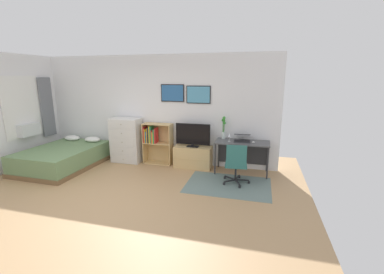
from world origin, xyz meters
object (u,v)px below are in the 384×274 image
object	(u,v)px
bookshelf	(155,140)
computer_mouse	(253,142)
bamboo_vase	(224,128)
tv_stand	(193,157)
bed	(64,157)
desk	(242,147)
office_chair	(236,163)
television	(193,135)
laptop	(242,138)
dresser	(127,140)
wine_glass	(229,136)

from	to	relation	value
bookshelf	computer_mouse	distance (m)	2.43
computer_mouse	bamboo_vase	xyz separation A→B (m)	(-0.70, 0.23, 0.25)
tv_stand	bed	bearing A→B (deg)	-165.53
desk	office_chair	bearing A→B (deg)	-94.57
office_chair	computer_mouse	distance (m)	0.79
television	laptop	bearing A→B (deg)	1.01
desk	bookshelf	bearing A→B (deg)	178.43
tv_stand	dresser	bearing A→B (deg)	-179.51
dresser	wine_glass	distance (m)	2.68
laptop	bamboo_vase	xyz separation A→B (m)	(-0.44, 0.11, 0.20)
bed	wine_glass	distance (m)	4.06
bookshelf	bamboo_vase	distance (m)	1.76
tv_stand	wine_glass	distance (m)	1.08
bookshelf	bed	bearing A→B (deg)	-157.74
television	wine_glass	xyz separation A→B (m)	(0.88, -0.12, 0.07)
computer_mouse	bookshelf	bearing A→B (deg)	175.74
laptop	wine_glass	distance (m)	0.32
television	desk	xyz separation A→B (m)	(1.17, 0.02, -0.21)
dresser	laptop	world-z (taller)	dresser
bookshelf	tv_stand	world-z (taller)	bookshelf
bed	wine_glass	world-z (taller)	wine_glass
dresser	laptop	xyz separation A→B (m)	(2.93, 0.01, 0.23)
office_chair	wine_glass	xyz separation A→B (m)	(-0.23, 0.64, 0.42)
television	desk	world-z (taller)	television
bookshelf	desk	size ratio (longest dim) A/B	0.86
tv_stand	desk	bearing A→B (deg)	-0.24
bed	tv_stand	bearing A→B (deg)	15.07
laptop	bamboo_vase	size ratio (longest dim) A/B	0.79
office_chair	television	bearing A→B (deg)	140.15
bed	bookshelf	size ratio (longest dim) A/B	1.94
bamboo_vase	wine_glass	bearing A→B (deg)	-55.77
desk	computer_mouse	xyz separation A→B (m)	(0.24, -0.12, 0.16)
desk	office_chair	distance (m)	0.80
dresser	bamboo_vase	bearing A→B (deg)	2.73
television	bookshelf	bearing A→B (deg)	175.62
laptop	computer_mouse	bearing A→B (deg)	-29.45
bed	tv_stand	world-z (taller)	bed
bookshelf	desk	world-z (taller)	bookshelf
bed	laptop	size ratio (longest dim) A/B	4.74
bookshelf	office_chair	distance (m)	2.28
bamboo_vase	wine_glass	xyz separation A→B (m)	(0.17, -0.25, -0.13)
office_chair	bamboo_vase	world-z (taller)	bamboo_vase
office_chair	bamboo_vase	size ratio (longest dim) A/B	1.62
television	computer_mouse	world-z (taller)	television
bookshelf	television	distance (m)	1.03
television	laptop	world-z (taller)	television
office_chair	computer_mouse	xyz separation A→B (m)	(0.31, 0.66, 0.30)
television	bamboo_vase	bearing A→B (deg)	10.01
dresser	bookshelf	bearing A→B (deg)	5.17
computer_mouse	laptop	bearing A→B (deg)	154.41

